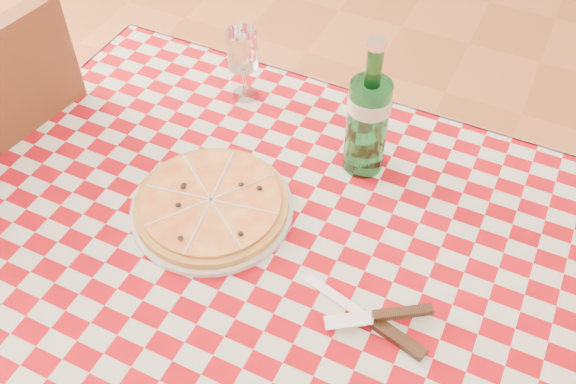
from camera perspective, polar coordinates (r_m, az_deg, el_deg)
name	(u,v)px	position (r m, az deg, el deg)	size (l,w,h in m)	color
dining_table	(284,272)	(1.24, -0.37, -7.10)	(1.20, 0.80, 0.75)	brown
tablecloth	(284,242)	(1.16, -0.40, -4.42)	(1.30, 0.90, 0.01)	#A80A14
pizza_plate	(211,204)	(1.19, -6.82, -1.03)	(0.30, 0.30, 0.04)	#CB9043
water_bottle	(369,108)	(1.19, 7.21, 7.39)	(0.08, 0.08, 0.29)	#19672D
wine_glass	(243,65)	(1.40, -4.00, 11.19)	(0.06, 0.06, 0.16)	silver
cutlery	(372,318)	(1.06, 7.49, -11.05)	(0.25, 0.21, 0.03)	silver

